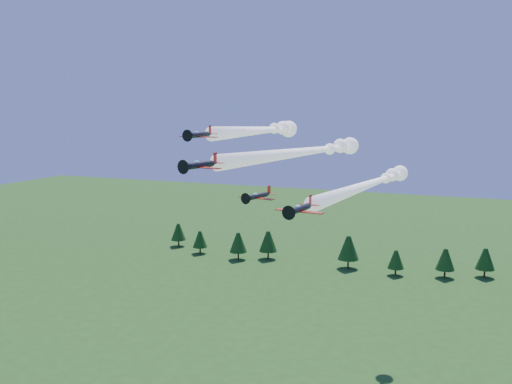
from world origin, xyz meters
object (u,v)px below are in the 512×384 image
at_px(plane_left, 263,130).
at_px(plane_right, 371,184).
at_px(plane_lead, 306,151).
at_px(plane_slot, 258,196).

bearing_deg(plane_left, plane_right, 22.45).
bearing_deg(plane_lead, plane_right, 60.58).
xyz_separation_m(plane_lead, plane_left, (-10.84, 5.05, 3.71)).
relative_size(plane_left, plane_right, 0.69).
relative_size(plane_lead, plane_slot, 7.39).
relative_size(plane_lead, plane_left, 1.33).
distance_m(plane_left, plane_right, 24.55).
relative_size(plane_right, plane_slot, 8.09).
bearing_deg(plane_left, plane_lead, -20.38).
distance_m(plane_lead, plane_slot, 16.14).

